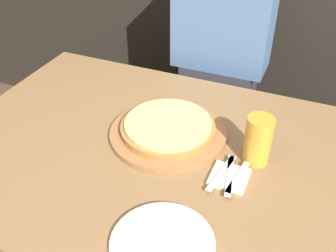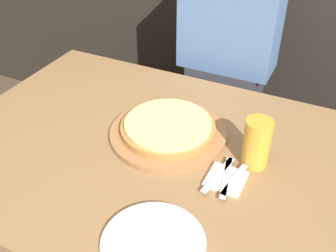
{
  "view_description": "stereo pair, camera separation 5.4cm",
  "coord_description": "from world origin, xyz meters",
  "px_view_note": "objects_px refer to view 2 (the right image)",
  "views": [
    {
      "loc": [
        0.35,
        -0.9,
        1.53
      ],
      "look_at": [
        -0.06,
        0.09,
        0.75
      ],
      "focal_mm": 42.0,
      "sensor_mm": 36.0,
      "label": 1
    },
    {
      "loc": [
        0.4,
        -0.88,
        1.53
      ],
      "look_at": [
        -0.06,
        0.09,
        0.75
      ],
      "focal_mm": 42.0,
      "sensor_mm": 36.0,
      "label": 2
    }
  ],
  "objects_px": {
    "beer_glass": "(257,141)",
    "spoon": "(234,180)",
    "diner_person": "(225,73)",
    "dinner_plate": "(153,244)",
    "dinner_knife": "(226,177)",
    "fork": "(218,175)",
    "pizza_on_board": "(168,130)"
  },
  "relations": [
    {
      "from": "dinner_knife",
      "to": "dinner_plate",
      "type": "bearing_deg",
      "value": -106.22
    },
    {
      "from": "beer_glass",
      "to": "dinner_knife",
      "type": "height_order",
      "value": "beer_glass"
    },
    {
      "from": "dinner_knife",
      "to": "spoon",
      "type": "distance_m",
      "value": 0.02
    },
    {
      "from": "beer_glass",
      "to": "dinner_plate",
      "type": "height_order",
      "value": "beer_glass"
    },
    {
      "from": "dinner_plate",
      "to": "pizza_on_board",
      "type": "bearing_deg",
      "value": 111.05
    },
    {
      "from": "fork",
      "to": "spoon",
      "type": "relative_size",
      "value": 1.17
    },
    {
      "from": "dinner_plate",
      "to": "diner_person",
      "type": "bearing_deg",
      "value": 98.84
    },
    {
      "from": "fork",
      "to": "spoon",
      "type": "bearing_deg",
      "value": 0.0
    },
    {
      "from": "beer_glass",
      "to": "dinner_knife",
      "type": "relative_size",
      "value": 0.9
    },
    {
      "from": "beer_glass",
      "to": "spoon",
      "type": "height_order",
      "value": "beer_glass"
    },
    {
      "from": "dinner_knife",
      "to": "diner_person",
      "type": "height_order",
      "value": "diner_person"
    },
    {
      "from": "spoon",
      "to": "diner_person",
      "type": "bearing_deg",
      "value": 110.27
    },
    {
      "from": "diner_person",
      "to": "pizza_on_board",
      "type": "bearing_deg",
      "value": -90.16
    },
    {
      "from": "pizza_on_board",
      "to": "spoon",
      "type": "distance_m",
      "value": 0.3
    },
    {
      "from": "pizza_on_board",
      "to": "spoon",
      "type": "height_order",
      "value": "pizza_on_board"
    },
    {
      "from": "dinner_plate",
      "to": "diner_person",
      "type": "height_order",
      "value": "diner_person"
    },
    {
      "from": "beer_glass",
      "to": "fork",
      "type": "distance_m",
      "value": 0.16
    },
    {
      "from": "pizza_on_board",
      "to": "dinner_plate",
      "type": "bearing_deg",
      "value": -68.95
    },
    {
      "from": "beer_glass",
      "to": "spoon",
      "type": "bearing_deg",
      "value": -103.21
    },
    {
      "from": "pizza_on_board",
      "to": "fork",
      "type": "height_order",
      "value": "pizza_on_board"
    },
    {
      "from": "dinner_knife",
      "to": "fork",
      "type": "bearing_deg",
      "value": 180.0
    },
    {
      "from": "dinner_plate",
      "to": "dinner_knife",
      "type": "bearing_deg",
      "value": 73.78
    },
    {
      "from": "pizza_on_board",
      "to": "dinner_knife",
      "type": "distance_m",
      "value": 0.28
    },
    {
      "from": "fork",
      "to": "spoon",
      "type": "distance_m",
      "value": 0.05
    },
    {
      "from": "spoon",
      "to": "diner_person",
      "type": "distance_m",
      "value": 0.8
    },
    {
      "from": "spoon",
      "to": "diner_person",
      "type": "height_order",
      "value": "diner_person"
    },
    {
      "from": "dinner_knife",
      "to": "spoon",
      "type": "xyz_separation_m",
      "value": [
        0.02,
        0.0,
        0.0
      ]
    },
    {
      "from": "fork",
      "to": "dinner_knife",
      "type": "xyz_separation_m",
      "value": [
        0.02,
        0.0,
        0.0
      ]
    },
    {
      "from": "dinner_plate",
      "to": "diner_person",
      "type": "xyz_separation_m",
      "value": [
        -0.16,
        1.05,
        -0.07
      ]
    },
    {
      "from": "beer_glass",
      "to": "diner_person",
      "type": "bearing_deg",
      "value": 115.63
    },
    {
      "from": "spoon",
      "to": "diner_person",
      "type": "relative_size",
      "value": 0.12
    },
    {
      "from": "dinner_plate",
      "to": "spoon",
      "type": "relative_size",
      "value": 1.74
    }
  ]
}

